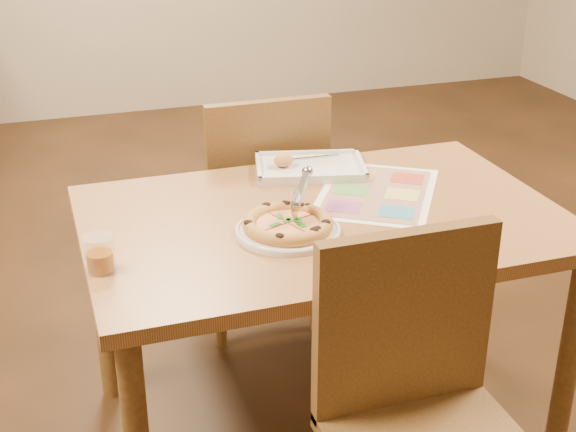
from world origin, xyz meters
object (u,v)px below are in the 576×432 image
object	(u,v)px
dining_table	(323,242)
appetizer_tray	(308,168)
plate	(288,231)
menu	(377,193)
chair_near	(420,387)
pizza_cutter	(300,194)
glass_tumbler	(100,256)
chair_far	(261,187)
pizza	(288,224)

from	to	relation	value
dining_table	appetizer_tray	xyz separation A→B (m)	(0.07, 0.31, 0.10)
plate	menu	xyz separation A→B (m)	(0.33, 0.17, -0.00)
chair_near	pizza_cutter	xyz separation A→B (m)	(-0.08, 0.56, 0.24)
dining_table	menu	bearing A→B (deg)	23.99
appetizer_tray	glass_tumbler	xyz separation A→B (m)	(-0.68, -0.45, 0.03)
chair_far	appetizer_tray	size ratio (longest dim) A/B	1.25
pizza_cutter	chair_near	bearing A→B (deg)	-138.12
pizza_cutter	menu	distance (m)	0.33
dining_table	pizza	bearing A→B (deg)	-147.00
glass_tumbler	menu	xyz separation A→B (m)	(0.81, 0.23, -0.04)
chair_far	pizza	xyz separation A→B (m)	(-0.13, -0.69, 0.18)
chair_far	glass_tumbler	distance (m)	0.98
chair_near	pizza_cutter	world-z (taller)	chair_near
plate	appetizer_tray	distance (m)	0.44
pizza_cutter	glass_tumbler	size ratio (longest dim) A/B	1.66
dining_table	pizza_cutter	distance (m)	0.20
dining_table	glass_tumbler	distance (m)	0.64
dining_table	menu	distance (m)	0.24
pizza	pizza_cutter	distance (m)	0.09
chair_far	menu	bearing A→B (deg)	111.22
chair_far	plate	size ratio (longest dim) A/B	1.72
dining_table	menu	xyz separation A→B (m)	(0.20, 0.09, 0.09)
glass_tumbler	menu	world-z (taller)	glass_tumbler
chair_far	pizza	distance (m)	0.72
dining_table	appetizer_tray	bearing A→B (deg)	77.83
chair_far	glass_tumbler	world-z (taller)	chair_far
chair_far	pizza	size ratio (longest dim) A/B	1.99
plate	pizza	bearing A→B (deg)	120.14
chair_near	chair_far	world-z (taller)	same
chair_near	glass_tumbler	xyz separation A→B (m)	(-0.61, 0.46, 0.19)
chair_near	pizza	bearing A→B (deg)	104.14
pizza	appetizer_tray	size ratio (longest dim) A/B	0.63
pizza	glass_tumbler	distance (m)	0.49
dining_table	plate	world-z (taller)	plate
pizza	chair_near	bearing A→B (deg)	-75.86
appetizer_tray	plate	bearing A→B (deg)	-116.38
chair_near	glass_tumbler	size ratio (longest dim) A/B	5.21
chair_far	pizza_cutter	world-z (taller)	chair_far
appetizer_tray	chair_far	bearing A→B (deg)	103.13
plate	pizza	size ratio (longest dim) A/B	1.15
plate	pizza_cutter	size ratio (longest dim) A/B	1.83
pizza	menu	xyz separation A→B (m)	(0.33, 0.17, -0.02)
chair_near	pizza	size ratio (longest dim) A/B	1.99
chair_far	pizza	bearing A→B (deg)	79.25
dining_table	plate	distance (m)	0.18
dining_table	menu	size ratio (longest dim) A/B	2.92
dining_table	glass_tumbler	world-z (taller)	glass_tumbler
plate	dining_table	bearing A→B (deg)	33.28
appetizer_tray	menu	bearing A→B (deg)	-59.55
chair_near	appetizer_tray	xyz separation A→B (m)	(0.07, 0.91, 0.17)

